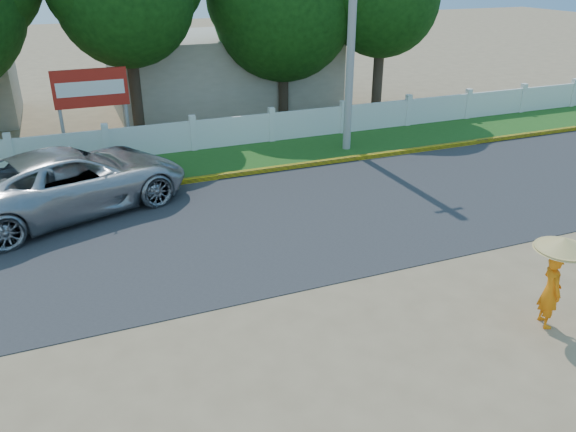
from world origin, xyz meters
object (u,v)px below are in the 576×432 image
object	(u,v)px
utility_pole	(352,18)
monk_with_parasol	(557,269)
vehicle	(72,181)
billboard	(91,93)

from	to	relation	value
utility_pole	monk_with_parasol	xyz separation A→B (m)	(-1.43, -11.06, -3.36)
vehicle	utility_pole	bearing A→B (deg)	-96.75
utility_pole	vehicle	size ratio (longest dim) A/B	1.45
billboard	monk_with_parasol	bearing A→B (deg)	-63.53
utility_pole	vehicle	bearing A→B (deg)	-167.37
utility_pole	monk_with_parasol	world-z (taller)	utility_pole
vehicle	monk_with_parasol	world-z (taller)	monk_with_parasol
monk_with_parasol	utility_pole	bearing A→B (deg)	82.63
vehicle	monk_with_parasol	size ratio (longest dim) A/B	3.42
utility_pole	monk_with_parasol	size ratio (longest dim) A/B	4.97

